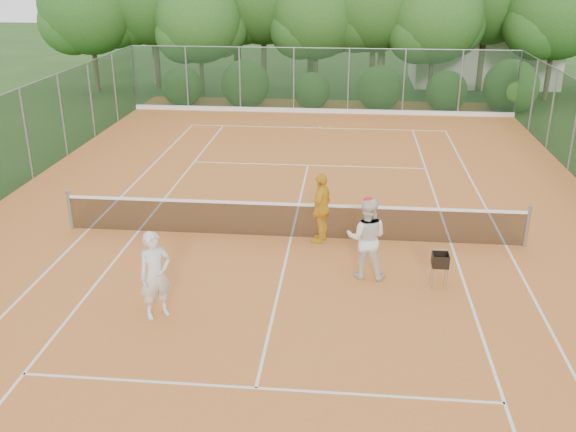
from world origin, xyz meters
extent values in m
plane|color=#244217|center=(0.00, 0.00, 0.00)|extent=(120.00, 120.00, 0.00)
cube|color=#C9722E|center=(0.00, 0.00, 0.01)|extent=(18.00, 36.00, 0.02)
cube|color=beige|center=(9.00, 24.00, 1.50)|extent=(8.00, 5.00, 3.00)
cylinder|color=gray|center=(-5.94, 0.00, 0.57)|extent=(0.10, 0.10, 1.10)
cylinder|color=gray|center=(5.94, 0.00, 0.57)|extent=(0.10, 0.10, 1.10)
cube|color=black|center=(0.00, 0.00, 0.48)|extent=(11.87, 0.03, 0.86)
cube|color=white|center=(0.00, 0.00, 0.95)|extent=(11.87, 0.04, 0.07)
imported|color=silver|center=(-2.32, -4.21, 0.94)|extent=(0.80, 0.76, 1.83)
imported|color=silver|center=(1.89, -2.04, 0.97)|extent=(0.99, 0.81, 1.90)
ellipsoid|color=red|center=(1.89, -2.04, 1.88)|extent=(0.22, 0.22, 0.14)
imported|color=gold|center=(0.78, -0.14, 0.94)|extent=(0.72, 1.15, 1.83)
cylinder|color=gray|center=(3.35, -2.52, 0.27)|extent=(0.02, 0.02, 0.50)
cylinder|color=gray|center=(3.66, -2.22, 0.27)|extent=(0.02, 0.02, 0.50)
cube|color=black|center=(3.50, -2.37, 0.66)|extent=(0.34, 0.34, 0.29)
sphere|color=#B2CC2F|center=(-2.54, 12.17, 0.05)|extent=(0.07, 0.07, 0.07)
sphere|color=#BBD130|center=(0.56, 12.13, 0.05)|extent=(0.07, 0.07, 0.07)
sphere|color=#CADC33|center=(0.14, 11.93, 0.05)|extent=(0.07, 0.07, 0.07)
cube|color=white|center=(0.00, 11.88, 0.02)|extent=(11.03, 0.06, 0.01)
cube|color=white|center=(-5.49, 0.00, 0.02)|extent=(0.06, 23.77, 0.01)
cube|color=white|center=(5.49, 0.00, 0.02)|extent=(0.06, 23.77, 0.01)
cube|color=white|center=(-4.11, 0.00, 0.02)|extent=(0.06, 23.77, 0.01)
cube|color=white|center=(4.11, 0.00, 0.02)|extent=(0.06, 23.77, 0.01)
cube|color=white|center=(0.00, 6.40, 0.02)|extent=(8.23, 0.06, 0.01)
cube|color=white|center=(0.00, -6.40, 0.02)|extent=(8.23, 0.06, 0.01)
cube|color=white|center=(0.00, 0.00, 0.02)|extent=(0.06, 12.80, 0.01)
cube|color=#19381E|center=(0.00, 15.00, 1.52)|extent=(18.00, 0.02, 3.00)
cylinder|color=gray|center=(-9.00, 15.00, 1.52)|extent=(0.07, 0.07, 3.00)
cylinder|color=gray|center=(9.00, 15.00, 1.52)|extent=(0.07, 0.07, 3.00)
cylinder|color=gray|center=(-9.00, 15.00, 1.52)|extent=(0.07, 0.07, 3.00)
cylinder|color=gray|center=(9.00, 15.00, 1.52)|extent=(0.07, 0.07, 3.00)
cylinder|color=brown|center=(-12.50, 19.00, 1.88)|extent=(0.26, 0.26, 3.75)
sphere|color=#28511B|center=(-12.50, 19.00, 4.65)|extent=(5.25, 5.25, 5.25)
cylinder|color=brown|center=(-9.50, 20.50, 2.20)|extent=(0.30, 0.30, 4.40)
cylinder|color=brown|center=(-6.50, 18.50, 1.60)|extent=(0.22, 0.22, 3.20)
sphere|color=#28511B|center=(-6.50, 18.50, 3.97)|extent=(4.48, 4.48, 4.48)
cylinder|color=brown|center=(-3.50, 21.00, 2.25)|extent=(0.31, 0.31, 4.50)
cylinder|color=brown|center=(-0.50, 19.50, 1.75)|extent=(0.24, 0.24, 3.50)
sphere|color=#28511B|center=(-0.50, 19.50, 4.34)|extent=(4.90, 4.90, 4.90)
cylinder|color=brown|center=(2.50, 20.00, 2.05)|extent=(0.28, 0.28, 4.10)
cylinder|color=brown|center=(5.50, 18.80, 1.70)|extent=(0.23, 0.23, 3.40)
sphere|color=#28511B|center=(5.50, 18.80, 4.22)|extent=(4.76, 4.76, 4.76)
cylinder|color=brown|center=(8.50, 21.50, 2.33)|extent=(0.32, 0.32, 4.65)
cylinder|color=brown|center=(11.50, 19.20, 1.90)|extent=(0.26, 0.26, 3.80)
sphere|color=#28511B|center=(11.50, 19.20, 4.71)|extent=(5.32, 5.32, 5.32)
camera|label=1|loc=(1.42, -15.30, 6.74)|focal=40.00mm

